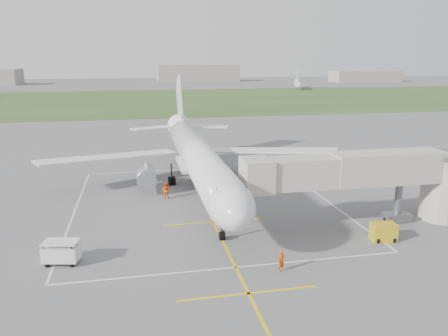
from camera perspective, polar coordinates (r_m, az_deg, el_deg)
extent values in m
plane|color=#565659|center=(53.27, -3.30, -3.28)|extent=(700.00, 700.00, 0.00)
cube|color=#30481F|center=(181.22, -9.29, 8.79)|extent=(700.00, 120.00, 0.02)
cube|color=#E0B80D|center=(48.57, -2.45, -4.99)|extent=(0.25, 60.00, 0.01)
cube|color=#E0B80D|center=(31.55, 3.23, -16.04)|extent=(10.00, 0.25, 0.01)
cube|color=#E0B80D|center=(43.93, -1.41, -7.07)|extent=(10.00, 0.25, 0.01)
cube|color=silver|center=(64.74, -4.83, -0.18)|extent=(28.00, 0.20, 0.01)
cube|color=silver|center=(34.96, 1.54, -12.84)|extent=(28.00, 0.20, 0.01)
cube|color=silver|center=(49.48, -18.94, -5.40)|extent=(0.20, 32.00, 0.01)
cube|color=silver|center=(53.34, 12.42, -3.56)|extent=(0.20, 32.00, 0.01)
cylinder|color=silver|center=(52.12, -3.37, 1.45)|extent=(3.80, 36.00, 3.80)
ellipsoid|color=silver|center=(35.02, 0.85, -4.81)|extent=(3.80, 7.22, 3.80)
cube|color=black|center=(33.86, 1.18, -3.61)|extent=(2.40, 1.60, 0.99)
cone|color=silver|center=(72.07, -5.71, 5.22)|extent=(3.80, 6.00, 3.80)
cube|color=silver|center=(60.30, 5.75, 2.30)|extent=(17.93, 11.24, 1.23)
cube|color=silver|center=(57.78, -14.58, 1.40)|extent=(17.93, 11.24, 1.23)
cube|color=silver|center=(55.36, -3.79, 0.54)|extent=(4.20, 8.00, 0.50)
cube|color=silver|center=(72.24, -5.85, 8.67)|extent=(0.30, 7.89, 8.65)
cube|color=silver|center=(70.41, -5.61, 6.08)|extent=(0.35, 5.00, 1.20)
cube|color=silver|center=(72.28, -2.36, 5.46)|extent=(7.85, 5.03, 0.20)
cube|color=silver|center=(71.45, -9.05, 5.20)|extent=(7.85, 5.03, 0.20)
cylinder|color=gray|center=(56.27, 2.56, -0.32)|extent=(2.30, 4.20, 2.30)
cube|color=silver|center=(55.80, 2.65, 0.40)|extent=(0.25, 2.40, 1.20)
cylinder|color=gray|center=(54.69, -10.15, -0.95)|extent=(2.30, 4.20, 2.30)
cube|color=silver|center=(54.20, -10.18, -0.22)|extent=(0.25, 2.40, 1.20)
cylinder|color=black|center=(39.34, -0.26, -7.62)|extent=(0.18, 0.18, 2.60)
cylinder|color=black|center=(39.66, -0.42, -8.84)|extent=(0.28, 0.80, 0.80)
cylinder|color=black|center=(39.70, -0.10, -8.81)|extent=(0.28, 0.80, 0.80)
cylinder|color=black|center=(57.61, -1.11, -0.48)|extent=(0.22, 0.22, 2.80)
cylinder|color=black|center=(57.47, -1.32, -1.47)|extent=(0.32, 0.96, 0.96)
cylinder|color=black|center=(57.57, -0.77, -1.44)|extent=(0.32, 0.96, 0.96)
cylinder|color=black|center=(58.13, -1.44, -1.29)|extent=(0.32, 0.96, 0.96)
cylinder|color=black|center=(58.23, -0.89, -1.26)|extent=(0.32, 0.96, 0.96)
cylinder|color=black|center=(56.89, -6.86, -0.77)|extent=(0.22, 0.22, 2.80)
cylinder|color=black|center=(56.78, -7.09, -1.77)|extent=(0.32, 0.96, 0.96)
cylinder|color=black|center=(56.82, -6.53, -1.74)|extent=(0.32, 0.96, 0.96)
cylinder|color=black|center=(57.45, -7.14, -1.58)|extent=(0.32, 0.96, 0.96)
cylinder|color=black|center=(57.49, -6.59, -1.55)|extent=(0.32, 0.96, 0.96)
cube|color=#A29D92|center=(41.04, 10.12, -0.60)|extent=(11.09, 2.90, 2.80)
cube|color=#A29D92|center=(44.91, 20.53, 0.10)|extent=(11.09, 3.10, 3.00)
cube|color=#A29D92|center=(39.68, 4.27, -0.93)|extent=(2.60, 3.40, 3.00)
cylinder|color=slate|center=(46.67, 21.77, -4.10)|extent=(0.70, 0.70, 4.20)
cube|color=slate|center=(47.18, 21.59, -6.01)|extent=(2.60, 1.40, 0.90)
cylinder|color=#A29D92|center=(49.24, 26.77, -2.36)|extent=(4.40, 4.40, 6.40)
cylinder|color=slate|center=(48.49, 27.21, 1.50)|extent=(5.00, 5.00, 0.30)
cylinder|color=black|center=(46.68, 20.54, -6.25)|extent=(0.70, 0.30, 0.70)
cylinder|color=black|center=(47.75, 22.59, -6.00)|extent=(0.70, 0.30, 0.70)
cube|color=gold|center=(41.95, 20.10, -7.84)|extent=(2.27, 1.62, 1.59)
cylinder|color=black|center=(41.37, 19.42, -8.94)|extent=(0.27, 0.49, 0.47)
cylinder|color=black|center=(41.98, 21.30, -8.76)|extent=(0.27, 0.49, 0.47)
cube|color=silver|center=(37.45, -20.46, -10.33)|extent=(2.98, 2.14, 1.19)
cube|color=silver|center=(37.09, -20.58, -9.03)|extent=(2.98, 2.14, 0.09)
cylinder|color=black|center=(37.21, -22.42, -10.32)|extent=(0.09, 0.09, 1.41)
cylinder|color=black|center=(36.44, -19.22, -10.54)|extent=(0.09, 0.09, 1.41)
cylinder|color=black|center=(38.31, -21.69, -9.54)|extent=(0.09, 0.09, 1.41)
cylinder|color=black|center=(37.56, -18.57, -9.73)|extent=(0.09, 0.09, 1.41)
cylinder|color=black|center=(37.58, -22.11, -11.58)|extent=(0.28, 0.46, 0.43)
cylinder|color=black|center=(36.90, -19.24, -11.80)|extent=(0.28, 0.46, 0.43)
cylinder|color=black|center=(38.58, -21.44, -10.84)|extent=(0.28, 0.46, 0.43)
cylinder|color=black|center=(37.92, -18.65, -11.03)|extent=(0.28, 0.46, 0.43)
imported|color=#DE4807|center=(34.27, 7.49, -11.95)|extent=(0.75, 0.64, 1.73)
imported|color=#FF4B08|center=(51.42, -7.61, -2.88)|extent=(1.12, 0.97, 1.95)
cube|color=gray|center=(333.87, -3.43, 12.26)|extent=(60.00, 20.00, 12.00)
cube|color=gray|center=(343.94, 17.97, 11.34)|extent=(50.00, 18.00, 8.00)
cylinder|color=silver|center=(251.80, 9.52, 10.98)|extent=(14.15, 31.11, 3.20)
cube|color=silver|center=(251.62, 9.56, 12.01)|extent=(1.68, 3.85, 5.50)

